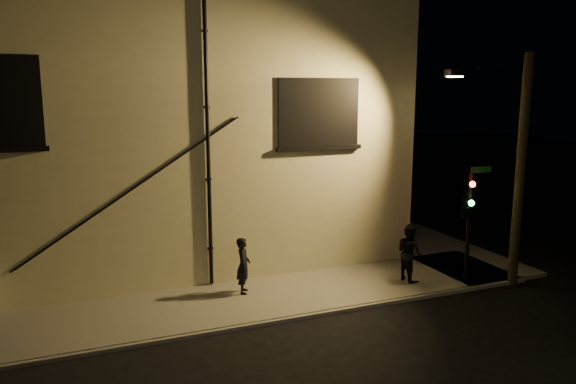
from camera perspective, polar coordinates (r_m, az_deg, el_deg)
name	(u,v)px	position (r m, az deg, el deg)	size (l,w,h in m)	color
ground	(311,317)	(14.59, 2.30, -12.54)	(90.00, 90.00, 0.00)	black
sidewalk	(289,260)	(18.80, 0.09, -6.94)	(21.00, 16.00, 0.12)	slate
building	(134,124)	(21.37, -15.38, 6.69)	(16.20, 12.23, 8.80)	beige
pedestrian_a	(243,265)	(15.61, -4.56, -7.45)	(0.57, 0.38, 1.57)	black
pedestrian_b	(409,252)	(16.90, 12.21, -6.02)	(0.82, 0.64, 1.69)	black
traffic_signal	(467,206)	(16.78, 17.70, -1.40)	(1.27, 1.99, 3.37)	black
streetlamp_pole	(516,163)	(17.28, 22.14, 2.70)	(2.01, 1.38, 6.68)	black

